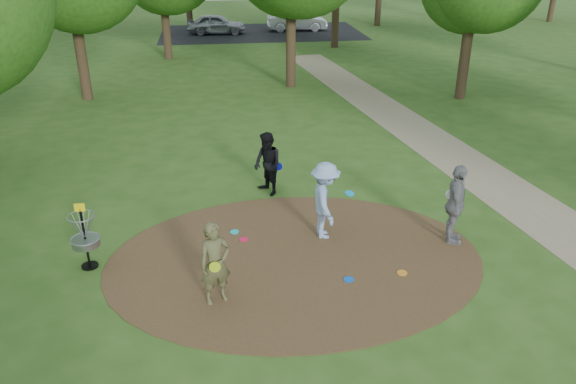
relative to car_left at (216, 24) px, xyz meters
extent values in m
plane|color=#2D5119|center=(1.14, -29.75, -0.67)|extent=(100.00, 100.00, 0.00)
cylinder|color=#47301C|center=(1.14, -29.75, -0.66)|extent=(8.40, 8.40, 0.02)
cube|color=#8C7A5B|center=(7.64, -27.75, -0.67)|extent=(7.55, 39.89, 0.01)
cube|color=black|center=(3.14, 0.25, -0.67)|extent=(14.00, 8.00, 0.01)
imported|color=brown|center=(-0.62, -31.07, 0.19)|extent=(0.74, 0.62, 1.74)
cylinder|color=#AAD117|center=(-0.62, -31.27, 0.24)|extent=(0.22, 0.04, 0.22)
imported|color=#8DAAD3|center=(1.98, -28.80, 0.27)|extent=(0.70, 1.22, 1.89)
cylinder|color=#0B95CB|center=(2.56, -28.82, 0.43)|extent=(0.31, 0.31, 0.08)
imported|color=black|center=(0.89, -26.24, 0.21)|extent=(0.98, 1.07, 1.76)
cylinder|color=#0C15CC|center=(1.19, -26.22, 0.11)|extent=(0.22, 0.08, 0.22)
imported|color=gray|center=(4.89, -29.47, 0.30)|extent=(0.81, 1.23, 1.94)
cylinder|color=white|center=(4.73, -29.45, 0.56)|extent=(0.23, 0.10, 0.22)
cylinder|color=#17BDBE|center=(-0.15, -28.37, -0.65)|extent=(0.22, 0.22, 0.02)
cylinder|color=blue|center=(2.13, -30.74, -0.65)|extent=(0.22, 0.22, 0.02)
cylinder|color=#E21642|center=(0.05, -28.76, -0.65)|extent=(0.22, 0.22, 0.02)
imported|color=#989CA0|center=(0.00, 0.00, 0.00)|extent=(4.04, 1.82, 1.35)
imported|color=#ACAFB4|center=(5.74, 0.59, 0.02)|extent=(4.28, 1.60, 1.40)
cylinder|color=orange|center=(3.32, -30.65, -0.65)|extent=(0.22, 0.22, 0.02)
cylinder|color=black|center=(-3.36, -29.45, 0.00)|extent=(0.05, 0.05, 1.35)
cylinder|color=black|center=(-3.36, -29.45, -0.65)|extent=(0.36, 0.36, 0.04)
cylinder|color=gray|center=(-3.36, -29.45, -0.05)|extent=(0.60, 0.60, 0.16)
torus|color=gray|center=(-3.36, -29.45, 0.03)|extent=(0.63, 0.63, 0.03)
torus|color=gray|center=(-3.36, -29.45, 0.58)|extent=(0.58, 0.58, 0.02)
cube|color=yellow|center=(-3.36, -29.45, 0.78)|extent=(0.22, 0.02, 0.18)
cylinder|color=#332316|center=(-5.86, -15.75, 1.23)|extent=(0.44, 0.44, 3.80)
cylinder|color=#332316|center=(3.14, -14.75, 1.42)|extent=(0.44, 0.44, 4.18)
cylinder|color=#332316|center=(10.14, -17.75, 1.13)|extent=(0.44, 0.44, 3.61)
cylinder|color=#332316|center=(-2.86, -7.75, 1.04)|extent=(0.44, 0.44, 3.42)
cylinder|color=#332316|center=(7.14, -5.75, 1.51)|extent=(0.44, 0.44, 4.37)
camera|label=1|loc=(-0.46, -40.34, 6.05)|focal=35.00mm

